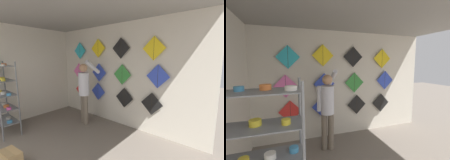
# 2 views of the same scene
# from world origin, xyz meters

# --- Properties ---
(back_panel) EXTENTS (5.12, 0.06, 2.80)m
(back_panel) POSITION_xyz_m (0.00, 3.98, 1.40)
(back_panel) COLOR beige
(back_panel) RESTS_ON ground
(left_panel) EXTENTS (0.06, 4.75, 2.80)m
(left_panel) POSITION_xyz_m (-2.19, 1.98, 1.40)
(left_panel) COLOR beige
(left_panel) RESTS_ON ground
(ceiling_slab) EXTENTS (5.12, 4.75, 0.04)m
(ceiling_slab) POSITION_xyz_m (0.00, 1.98, 2.82)
(ceiling_slab) COLOR gray
(shelf_rack) EXTENTS (0.91, 0.41, 1.80)m
(shelf_rack) POSITION_xyz_m (-1.64, 1.73, 1.00)
(shelf_rack) COLOR slate
(shelf_rack) RESTS_ON ground
(shopkeeper) EXTENTS (0.46, 0.60, 1.83)m
(shopkeeper) POSITION_xyz_m (-0.50, 3.35, 1.03)
(shopkeeper) COLOR #726656
(shopkeeper) RESTS_ON ground
(kite_0) EXTENTS (0.55, 0.01, 0.55)m
(kite_0) POSITION_xyz_m (-1.29, 3.89, 0.79)
(kite_0) COLOR red
(kite_1) EXTENTS (0.55, 0.01, 0.55)m
(kite_1) POSITION_xyz_m (-0.49, 3.89, 0.84)
(kite_1) COLOR blue
(kite_2) EXTENTS (0.55, 0.01, 0.55)m
(kite_2) POSITION_xyz_m (0.49, 3.89, 0.81)
(kite_2) COLOR black
(kite_3) EXTENTS (0.55, 0.01, 0.55)m
(kite_3) POSITION_xyz_m (1.28, 3.89, 0.80)
(kite_3) COLOR black
(kite_4) EXTENTS (0.55, 0.01, 0.55)m
(kite_4) POSITION_xyz_m (-1.38, 3.89, 1.42)
(kite_4) COLOR pink
(kite_5) EXTENTS (0.55, 0.01, 0.55)m
(kite_5) POSITION_xyz_m (-0.44, 3.89, 1.44)
(kite_5) COLOR blue
(kite_6) EXTENTS (0.55, 0.01, 0.55)m
(kite_6) POSITION_xyz_m (0.41, 3.89, 1.44)
(kite_6) COLOR #338C38
(kite_7) EXTENTS (0.55, 0.01, 0.55)m
(kite_7) POSITION_xyz_m (1.40, 3.89, 1.47)
(kite_7) COLOR blue
(kite_8) EXTENTS (0.55, 0.01, 0.55)m
(kite_8) POSITION_xyz_m (-1.30, 3.89, 2.11)
(kite_8) COLOR #28B2C6
(kite_9) EXTENTS (0.55, 0.01, 0.55)m
(kite_9) POSITION_xyz_m (-0.47, 3.89, 2.16)
(kite_9) COLOR yellow
(kite_10) EXTENTS (0.55, 0.01, 0.55)m
(kite_10) POSITION_xyz_m (0.36, 3.89, 2.14)
(kite_10) COLOR black
(kite_11) EXTENTS (0.55, 0.01, 0.55)m
(kite_11) POSITION_xyz_m (1.28, 3.89, 2.10)
(kite_11) COLOR yellow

